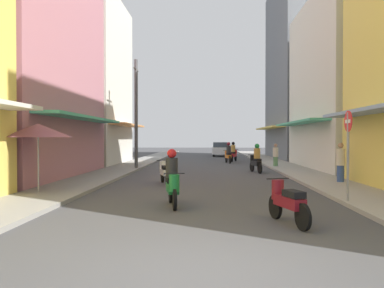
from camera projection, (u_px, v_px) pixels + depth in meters
ground_plane at (206, 167)px, 25.19m from camera, size 104.77×104.77×0.00m
sidewalk_left at (129, 166)px, 25.41m from camera, size 2.15×55.62×0.12m
sidewalk_right at (285, 167)px, 24.97m from camera, size 2.15×55.62×0.12m
building_left_mid at (11, 41)px, 18.28m from camera, size 7.05×10.19×12.78m
building_left_far at (79, 83)px, 27.97m from camera, size 7.05×8.14×11.59m
building_right_mid at (358, 85)px, 23.48m from camera, size 7.05×10.63×10.16m
building_right_far at (308, 70)px, 35.25m from camera, size 7.05×11.63×16.03m
motorbike_orange at (228, 154)px, 29.54m from camera, size 0.59×1.80×1.58m
motorbike_black at (256, 160)px, 21.48m from camera, size 0.64×1.78×1.58m
motorbike_maroon at (287, 201)px, 8.61m from camera, size 0.71×1.76×0.96m
motorbike_green at (172, 181)px, 10.86m from camera, size 0.60×1.79×1.58m
motorbike_red at (234, 153)px, 31.72m from camera, size 0.72×1.75×1.58m
motorbike_white at (165, 172)px, 16.07m from camera, size 0.69×1.76×0.96m
parked_car at (221, 149)px, 40.93m from camera, size 1.81×4.12×1.45m
pedestrian_foreground at (341, 164)px, 15.83m from camera, size 0.34×0.34×1.69m
pedestrian_crossing at (276, 156)px, 24.78m from camera, size 0.34×0.34×1.54m
vendor_umbrella at (38, 131)px, 12.95m from camera, size 2.18×2.18×2.36m
utility_pole at (136, 113)px, 23.30m from camera, size 0.20×1.20×6.53m
street_sign_no_entry at (348, 144)px, 11.01m from camera, size 0.07×0.60×2.65m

